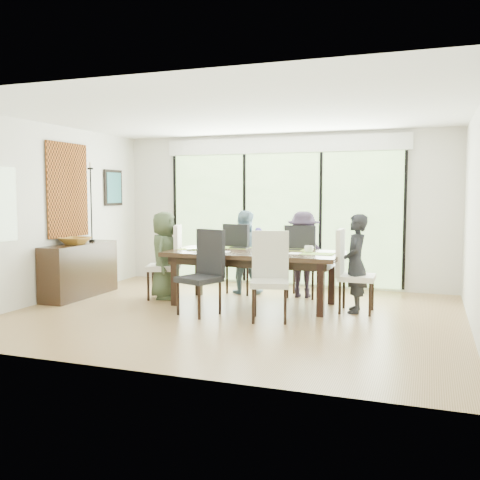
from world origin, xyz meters
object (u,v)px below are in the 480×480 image
(table_top, at_px, (254,254))
(person_far_left, at_px, (244,252))
(laptop, at_px, (198,249))
(sideboard, at_px, (80,270))
(cup_b, at_px, (262,249))
(cup_c, at_px, (309,249))
(vase, at_px, (258,247))
(chair_far_left, at_px, (244,258))
(bowl, at_px, (75,241))
(chair_far_right, at_px, (303,261))
(person_right_end, at_px, (356,263))
(chair_near_right, at_px, (270,276))
(cup_a, at_px, (214,246))
(chair_right_end, at_px, (357,271))
(chair_left_end, at_px, (163,261))
(person_left_end, at_px, (164,255))
(person_far_right, at_px, (303,254))
(chair_near_left, at_px, (199,272))

(table_top, xyz_separation_m, person_far_left, (-0.45, 0.83, -0.08))
(laptop, bearing_deg, sideboard, 144.03)
(person_far_left, distance_m, cup_b, 1.12)
(sideboard, bearing_deg, cup_c, 6.80)
(cup_c, bearing_deg, sideboard, -173.20)
(laptop, bearing_deg, vase, -33.21)
(cup_c, bearing_deg, laptop, -173.09)
(chair_far_left, xyz_separation_m, bowl, (-2.37, -1.28, 0.32))
(chair_far_right, bearing_deg, person_right_end, 138.41)
(chair_far_right, xyz_separation_m, chair_near_right, (-0.05, -1.72, 0.00))
(person_right_end, distance_m, vase, 1.44)
(cup_a, bearing_deg, cup_c, -1.91)
(chair_right_end, height_order, cup_c, chair_right_end)
(laptop, height_order, cup_a, cup_a)
(cup_b, bearing_deg, person_right_end, 4.30)
(chair_right_end, xyz_separation_m, laptop, (-2.35, -0.10, 0.23))
(chair_far_left, xyz_separation_m, vase, (0.50, -0.80, 0.28))
(chair_left_end, height_order, chair_near_right, same)
(person_left_end, xyz_separation_m, bowl, (-1.34, -0.43, 0.22))
(table_top, bearing_deg, chair_far_right, 57.09)
(chair_far_right, bearing_deg, person_far_right, 90.84)
(chair_near_left, relative_size, cup_c, 8.87)
(chair_far_left, distance_m, chair_near_right, 1.96)
(person_far_right, bearing_deg, chair_left_end, 18.19)
(table_top, height_order, cup_c, cup_c)
(person_right_end, height_order, cup_c, person_right_end)
(person_left_end, bearing_deg, chair_far_right, -78.99)
(person_right_end, xyz_separation_m, cup_a, (-2.18, 0.15, 0.16))
(person_left_end, height_order, sideboard, person_left_end)
(table_top, bearing_deg, chair_far_left, 117.90)
(person_far_left, bearing_deg, laptop, 55.51)
(chair_far_right, relative_size, cup_a, 8.87)
(person_far_right, bearing_deg, person_far_left, -3.85)
(person_far_left, distance_m, laptop, 1.02)
(vase, bearing_deg, bowl, -170.48)
(person_left_end, xyz_separation_m, person_far_right, (2.03, 0.83, 0.00))
(person_right_end, height_order, cup_b, person_right_end)
(chair_near_right, distance_m, laptop, 1.57)
(laptop, xyz_separation_m, cup_a, (0.15, 0.25, 0.04))
(chair_near_left, height_order, person_far_right, person_far_right)
(person_left_end, distance_m, cup_c, 2.29)
(chair_far_left, height_order, cup_b, chair_far_left)
(chair_near_left, distance_m, person_far_left, 1.70)
(chair_right_end, height_order, chair_far_left, same)
(chair_near_left, relative_size, sideboard, 0.77)
(person_far_right, relative_size, cup_b, 12.90)
(chair_near_left, height_order, cup_a, chair_near_left)
(person_far_left, bearing_deg, sideboard, 14.90)
(vase, relative_size, cup_a, 0.97)
(table_top, relative_size, person_right_end, 1.86)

